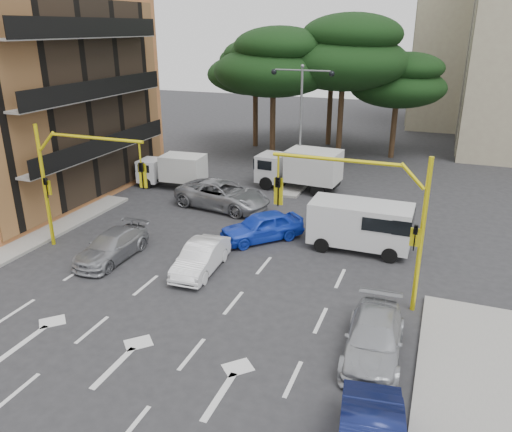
{
  "coord_description": "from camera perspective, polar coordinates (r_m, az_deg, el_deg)",
  "views": [
    {
      "loc": [
        8.89,
        -15.63,
        10.16
      ],
      "look_at": [
        0.91,
        5.35,
        1.6
      ],
      "focal_mm": 35.0,
      "sensor_mm": 36.0,
      "label": 1
    }
  ],
  "objects": [
    {
      "name": "pine_center",
      "position": [
        40.4,
        10.12,
        17.93
      ],
      "size": [
        9.98,
        9.98,
        11.16
      ],
      "color": "#382616",
      "rests_on": "ground"
    },
    {
      "name": "street_lamp_center",
      "position": [
        33.2,
        5.2,
        12.6
      ],
      "size": [
        4.16,
        0.36,
        7.77
      ],
      "color": "slate",
      "rests_on": "median_strip"
    },
    {
      "name": "car_blue_compact",
      "position": [
        25.11,
        0.71,
        -1.19
      ],
      "size": [
        4.17,
        4.26,
        1.45
      ],
      "primitive_type": "imported",
      "rotation": [
        0.0,
        0.0,
        -0.76
      ],
      "color": "blue",
      "rests_on": "ground"
    },
    {
      "name": "signal_mast_left",
      "position": [
        24.42,
        -20.21,
        4.68
      ],
      "size": [
        5.79,
        0.37,
        6.0
      ],
      "color": "yellow",
      "rests_on": "ground"
    },
    {
      "name": "pine_right",
      "position": [
        41.95,
        16.03,
        14.72
      ],
      "size": [
        7.49,
        7.49,
        8.37
      ],
      "color": "#382616",
      "rests_on": "ground"
    },
    {
      "name": "car_silver_cross_a",
      "position": [
        29.67,
        -3.8,
        2.44
      ],
      "size": [
        6.1,
        3.52,
        1.6
      ],
      "primitive_type": "imported",
      "rotation": [
        0.0,
        0.0,
        1.41
      ],
      "color": "gray",
      "rests_on": "ground"
    },
    {
      "name": "car_silver_wagon",
      "position": [
        24.07,
        -16.16,
        -3.33
      ],
      "size": [
        1.8,
        4.35,
        1.26
      ],
      "primitive_type": "imported",
      "rotation": [
        0.0,
        0.0,
        -0.01
      ],
      "color": "#93949A",
      "rests_on": "ground"
    },
    {
      "name": "apartment_beige_far",
      "position": [
        59.8,
        25.95,
        17.18
      ],
      "size": [
        16.2,
        12.15,
        16.7
      ],
      "color": "tan",
      "rests_on": "ground"
    },
    {
      "name": "pine_left_near",
      "position": [
        39.8,
        2.06,
        17.18
      ],
      "size": [
        9.15,
        9.15,
        10.23
      ],
      "color": "#382616",
      "rests_on": "ground"
    },
    {
      "name": "pine_left_far",
      "position": [
        44.62,
        -0.02,
        16.7
      ],
      "size": [
        8.32,
        8.32,
        9.3
      ],
      "color": "#382616",
      "rests_on": "ground"
    },
    {
      "name": "box_truck_a",
      "position": [
        33.87,
        -9.56,
        5.11
      ],
      "size": [
        4.69,
        2.23,
        2.24
      ],
      "primitive_type": null,
      "rotation": [
        0.0,
        0.0,
        1.64
      ],
      "color": "white",
      "rests_on": "ground"
    },
    {
      "name": "car_white_hatch",
      "position": [
        22.1,
        -6.3,
        -4.74
      ],
      "size": [
        1.61,
        4.02,
        1.3
      ],
      "primitive_type": "imported",
      "rotation": [
        0.0,
        0.0,
        0.06
      ],
      "color": "white",
      "rests_on": "ground"
    },
    {
      "name": "van_white",
      "position": [
        24.42,
        11.8,
        -1.13
      ],
      "size": [
        4.78,
        2.18,
        2.38
      ],
      "primitive_type": null,
      "rotation": [
        0.0,
        0.0,
        -1.58
      ],
      "color": "silver",
      "rests_on": "ground"
    },
    {
      "name": "box_truck_b",
      "position": [
        32.98,
        4.93,
        5.34
      ],
      "size": [
        5.72,
        2.75,
        2.73
      ],
      "primitive_type": null,
      "rotation": [
        0.0,
        0.0,
        1.49
      ],
      "color": "silver",
      "rests_on": "ground"
    },
    {
      "name": "signal_mast_right",
      "position": [
        18.82,
        13.25,
        0.82
      ],
      "size": [
        5.79,
        0.37,
        6.0
      ],
      "color": "yellow",
      "rests_on": "ground"
    },
    {
      "name": "car_silver_parked",
      "position": [
        17.15,
        13.33,
        -13.44
      ],
      "size": [
        2.04,
        4.56,
        1.3
      ],
      "primitive_type": "imported",
      "rotation": [
        0.0,
        0.0,
        0.05
      ],
      "color": "#A2A5AA",
      "rests_on": "ground"
    },
    {
      "name": "ground",
      "position": [
        20.66,
        -7.75,
        -8.8
      ],
      "size": [
        120.0,
        120.0,
        0.0
      ],
      "primitive_type": "plane",
      "color": "#28282B",
      "rests_on": "ground"
    },
    {
      "name": "median_strip",
      "position": [
        34.37,
        4.91,
        3.74
      ],
      "size": [
        1.4,
        6.0,
        0.15
      ],
      "primitive_type": "cube",
      "color": "gray",
      "rests_on": "ground"
    },
    {
      "name": "pine_back",
      "position": [
        45.73,
        8.78,
        17.45
      ],
      "size": [
        9.15,
        9.15,
        10.23
      ],
      "color": "#382616",
      "rests_on": "ground"
    }
  ]
}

